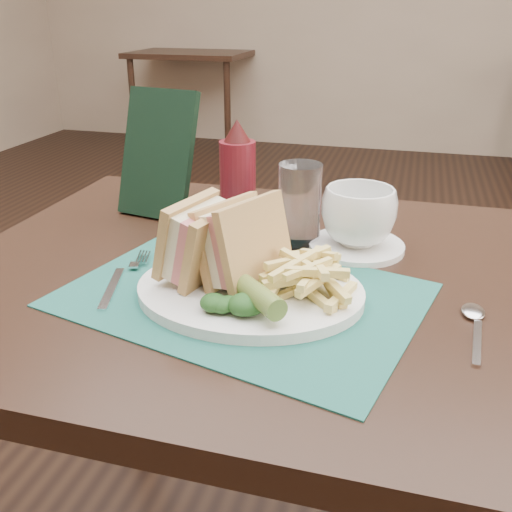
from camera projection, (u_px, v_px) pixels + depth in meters
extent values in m
plane|color=black|center=(303.00, 436.00, 1.59)|extent=(7.00, 7.00, 0.00)
plane|color=tan|center=(386.00, 149.00, 4.67)|extent=(6.00, 0.00, 6.00)
cube|color=#1B574C|center=(242.00, 295.00, 0.76)|extent=(0.52, 0.42, 0.00)
cylinder|color=#516827|center=(252.00, 291.00, 0.69)|extent=(0.10, 0.10, 0.03)
cylinder|color=white|center=(356.00, 246.00, 0.90)|extent=(0.19, 0.19, 0.01)
imported|color=white|center=(359.00, 216.00, 0.88)|extent=(0.16, 0.16, 0.09)
cylinder|color=white|center=(299.00, 204.00, 0.90)|extent=(0.08, 0.08, 0.13)
cube|color=black|center=(158.00, 154.00, 1.01)|extent=(0.15, 0.11, 0.22)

